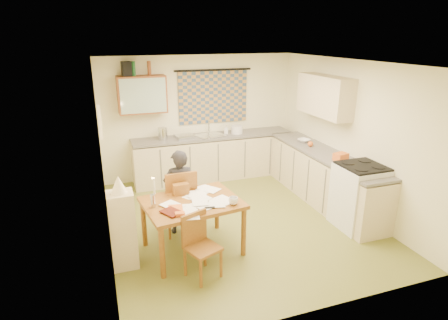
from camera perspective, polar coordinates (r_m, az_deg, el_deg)
name	(u,v)px	position (r m, az deg, el deg)	size (l,w,h in m)	color
floor	(238,220)	(6.20, 2.09, -9.17)	(4.00, 4.50, 0.02)	olive
ceiling	(240,62)	(5.50, 2.41, 14.75)	(4.00, 4.50, 0.02)	white
wall_back	(199,117)	(7.80, -3.82, 6.55)	(4.00, 0.02, 2.50)	#F2EDC0
wall_front	(322,208)	(3.84, 14.64, -7.14)	(4.00, 0.02, 2.50)	#F2EDC0
wall_left	(101,160)	(5.36, -18.22, -0.05)	(0.02, 4.50, 2.50)	#F2EDC0
wall_right	(349,135)	(6.70, 18.52, 3.57)	(0.02, 4.50, 2.50)	#F2EDC0
window_blind	(213,97)	(7.78, -1.64, 9.53)	(1.45, 0.03, 1.05)	#324B6B
curtain_rod	(213,70)	(7.69, -1.64, 13.56)	(0.04, 0.04, 1.60)	black
wall_cabinet	(142,94)	(7.31, -12.37, 9.73)	(0.90, 0.34, 0.70)	brown
wall_cabinet_glass	(143,96)	(7.15, -12.19, 9.54)	(0.84, 0.02, 0.64)	#99B2A5
upper_cabinet_right	(325,96)	(6.91, 15.07, 9.44)	(0.34, 1.30, 0.70)	#C9B68C
framed_print	(100,122)	(5.63, -18.40, 5.57)	(0.04, 0.50, 0.40)	#F5E7CA
print_canvas	(102,121)	(5.63, -18.15, 5.60)	(0.01, 0.42, 0.32)	silver
counter_back	(214,157)	(7.78, -1.57, 0.45)	(3.30, 0.62, 0.92)	#C9B68C
counter_right	(323,177)	(6.91, 14.79, -2.58)	(0.62, 2.95, 0.92)	#C9B68C
stove	(359,196)	(6.16, 19.91, -5.21)	(0.66, 0.66, 1.02)	white
sink	(210,137)	(7.64, -2.11, 3.45)	(0.55, 0.45, 0.10)	silver
tap	(209,127)	(7.77, -2.32, 5.08)	(0.03, 0.03, 0.28)	silver
dish_rack	(184,136)	(7.49, -6.07, 3.60)	(0.35, 0.30, 0.06)	silver
kettle	(163,134)	(7.38, -9.32, 3.96)	(0.18, 0.18, 0.24)	silver
mixing_bowl	(237,129)	(7.79, 1.98, 4.67)	(0.24, 0.24, 0.16)	white
soap_bottle	(226,129)	(7.76, 0.34, 4.68)	(0.10, 0.10, 0.17)	white
bowl	(304,140)	(7.33, 12.08, 2.93)	(0.28, 0.28, 0.06)	white
orange_bag	(341,157)	(6.40, 17.36, 0.49)	(0.22, 0.16, 0.12)	orange
fruit_orange	(310,144)	(7.04, 13.03, 2.41)	(0.10, 0.10, 0.10)	orange
speaker	(126,69)	(7.23, -14.64, 13.30)	(0.16, 0.20, 0.26)	black
bottle_green	(133,69)	(7.25, -13.63, 13.39)	(0.07, 0.07, 0.26)	#195926
bottle_brown	(149,68)	(7.28, -11.34, 13.56)	(0.07, 0.07, 0.26)	brown
dining_table	(193,226)	(5.24, -4.81, -9.95)	(1.38, 1.12, 0.75)	brown
chair_far	(180,213)	(5.76, -6.77, -7.95)	(0.47, 0.47, 1.02)	brown
chair_near	(202,258)	(4.79, -3.35, -14.66)	(0.48, 0.48, 0.82)	brown
person	(180,192)	(5.62, -6.77, -4.87)	(0.48, 0.32, 1.30)	black
shelf_stand	(123,230)	(5.00, -15.14, -10.29)	(0.32, 0.30, 1.04)	#C9B68C
lampshade	(119,185)	(4.73, -15.78, -3.62)	(0.20, 0.20, 0.22)	#F5E7CA
letter_rack	(181,189)	(5.26, -6.58, -4.44)	(0.22, 0.10, 0.16)	brown
mug	(233,201)	(4.95, 1.43, -6.23)	(0.16, 0.16, 0.10)	white
magazine	(165,215)	(4.72, -8.91, -8.28)	(0.30, 0.32, 0.02)	maroon
book	(168,210)	(4.85, -8.50, -7.51)	(0.23, 0.28, 0.02)	orange
orange_box	(180,214)	(4.70, -6.73, -8.17)	(0.12, 0.08, 0.04)	orange
eyeglasses	(210,208)	(4.86, -2.17, -7.30)	(0.13, 0.04, 0.02)	black
candle_holder	(153,201)	(4.93, -10.78, -6.15)	(0.06, 0.06, 0.18)	silver
candle	(154,186)	(4.87, -10.58, -3.92)	(0.02, 0.02, 0.22)	white
candle_flame	(152,178)	(4.79, -10.90, -2.75)	(0.02, 0.02, 0.02)	#FFCC66
papers	(200,200)	(5.08, -3.66, -6.07)	(1.02, 1.06, 0.02)	white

